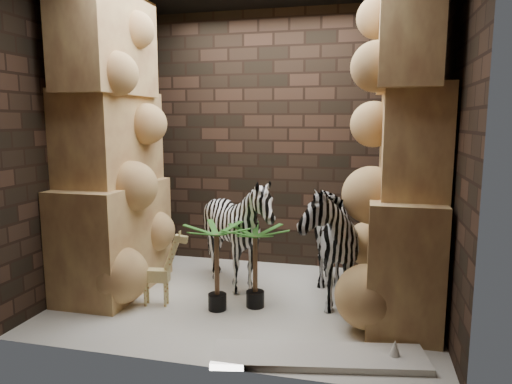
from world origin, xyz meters
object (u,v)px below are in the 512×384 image
(zebra_right, at_px, (323,230))
(giraffe_toy, at_px, (155,267))
(palm_front, at_px, (255,267))
(palm_back, at_px, (217,267))
(zebra_left, at_px, (238,239))
(surfboard, at_px, (319,357))

(zebra_right, relative_size, giraffe_toy, 1.89)
(palm_front, bearing_deg, palm_back, -155.45)
(zebra_right, height_order, palm_front, zebra_right)
(zebra_right, relative_size, palm_front, 1.80)
(palm_front, bearing_deg, zebra_left, 126.03)
(zebra_left, height_order, palm_front, zebra_left)
(palm_back, bearing_deg, surfboard, -34.46)
(giraffe_toy, bearing_deg, zebra_right, 9.70)
(zebra_right, distance_m, giraffe_toy, 1.62)
(palm_back, xyz_separation_m, surfboard, (1.01, -0.69, -0.38))
(giraffe_toy, xyz_separation_m, palm_front, (0.92, 0.18, 0.02))
(zebra_left, relative_size, palm_front, 1.54)
(zebra_left, relative_size, palm_back, 1.47)
(zebra_right, relative_size, zebra_left, 1.17)
(zebra_right, xyz_separation_m, palm_back, (-0.91, -0.46, -0.30))
(zebra_right, height_order, zebra_left, zebra_right)
(palm_front, xyz_separation_m, palm_back, (-0.32, -0.15, 0.02))
(zebra_right, bearing_deg, giraffe_toy, -176.28)
(zebra_left, distance_m, palm_back, 0.55)
(zebra_left, distance_m, palm_front, 0.50)
(zebra_left, xyz_separation_m, palm_back, (-0.04, -0.53, -0.14))
(zebra_right, distance_m, palm_front, 0.74)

